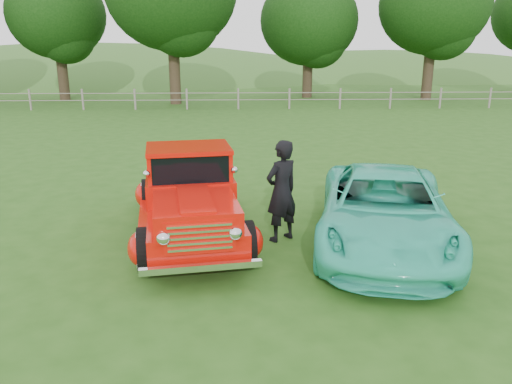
{
  "coord_description": "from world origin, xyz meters",
  "views": [
    {
      "loc": [
        -0.08,
        -7.51,
        3.54
      ],
      "look_at": [
        0.25,
        1.2,
        0.99
      ],
      "focal_mm": 35.0,
      "sensor_mm": 36.0,
      "label": 1
    }
  ],
  "objects_px": {
    "red_pickup": "(190,196)",
    "teal_sedan": "(385,210)",
    "tree_mid_west": "(56,15)",
    "man": "(282,191)",
    "tree_mid_east": "(434,5)",
    "tree_near_east": "(309,21)"
  },
  "relations": [
    {
      "from": "red_pickup",
      "to": "man",
      "type": "distance_m",
      "value": 1.76
    },
    {
      "from": "tree_near_east",
      "to": "man",
      "type": "distance_m",
      "value": 28.32
    },
    {
      "from": "teal_sedan",
      "to": "man",
      "type": "height_order",
      "value": "man"
    },
    {
      "from": "teal_sedan",
      "to": "tree_mid_east",
      "type": "bearing_deg",
      "value": 81.03
    },
    {
      "from": "tree_mid_west",
      "to": "red_pickup",
      "type": "xyz_separation_m",
      "value": [
        11.0,
        -26.38,
        -4.75
      ]
    },
    {
      "from": "teal_sedan",
      "to": "red_pickup",
      "type": "bearing_deg",
      "value": -177.59
    },
    {
      "from": "tree_near_east",
      "to": "teal_sedan",
      "type": "bearing_deg",
      "value": -94.95
    },
    {
      "from": "tree_mid_east",
      "to": "tree_mid_west",
      "type": "bearing_deg",
      "value": 177.71
    },
    {
      "from": "teal_sedan",
      "to": "man",
      "type": "bearing_deg",
      "value": -178.71
    },
    {
      "from": "tree_mid_east",
      "to": "red_pickup",
      "type": "distance_m",
      "value": 29.48
    },
    {
      "from": "tree_mid_west",
      "to": "man",
      "type": "xyz_separation_m",
      "value": [
        12.73,
        -26.66,
        -4.59
      ]
    },
    {
      "from": "red_pickup",
      "to": "teal_sedan",
      "type": "relative_size",
      "value": 1.04
    },
    {
      "from": "man",
      "to": "tree_near_east",
      "type": "bearing_deg",
      "value": -134.26
    },
    {
      "from": "red_pickup",
      "to": "teal_sedan",
      "type": "xyz_separation_m",
      "value": [
        3.57,
        -0.66,
        -0.11
      ]
    },
    {
      "from": "tree_mid_west",
      "to": "man",
      "type": "distance_m",
      "value": 29.9
    },
    {
      "from": "tree_mid_west",
      "to": "teal_sedan",
      "type": "height_order",
      "value": "tree_mid_west"
    },
    {
      "from": "tree_near_east",
      "to": "red_pickup",
      "type": "bearing_deg",
      "value": -102.35
    },
    {
      "from": "tree_mid_west",
      "to": "tree_mid_east",
      "type": "bearing_deg",
      "value": -2.29
    },
    {
      "from": "tree_near_east",
      "to": "tree_mid_east",
      "type": "distance_m",
      "value": 8.3
    },
    {
      "from": "man",
      "to": "tree_mid_east",
      "type": "bearing_deg",
      "value": -151.04
    },
    {
      "from": "red_pickup",
      "to": "teal_sedan",
      "type": "bearing_deg",
      "value": -19.19
    },
    {
      "from": "tree_mid_west",
      "to": "tree_mid_east",
      "type": "height_order",
      "value": "tree_mid_east"
    }
  ]
}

